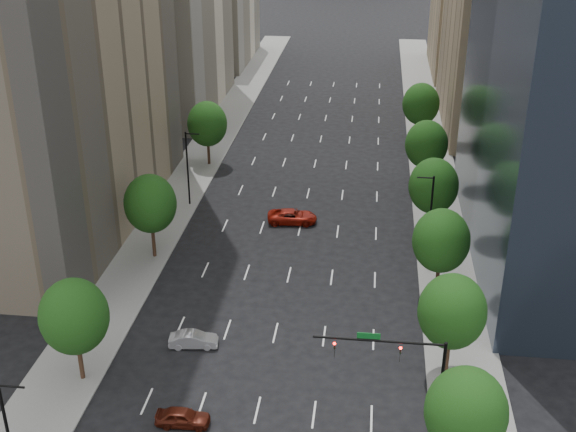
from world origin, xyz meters
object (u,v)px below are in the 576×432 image
at_px(car_maroon, 183,417).
at_px(car_red_far, 292,216).
at_px(car_silver, 194,340).
at_px(traffic_signal, 407,362).

distance_m(car_maroon, car_red_far, 34.04).
height_order(car_silver, car_red_far, car_red_far).
height_order(traffic_signal, car_silver, traffic_signal).
distance_m(car_maroon, car_silver, 9.54).
bearing_deg(car_red_far, car_maroon, 168.85).
distance_m(traffic_signal, car_maroon, 16.31).
xyz_separation_m(traffic_signal, car_maroon, (-15.53, -2.16, -4.51)).
height_order(car_maroon, car_silver, car_maroon).
relative_size(traffic_signal, car_red_far, 1.67).
xyz_separation_m(traffic_signal, car_silver, (-16.99, 7.27, -4.51)).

